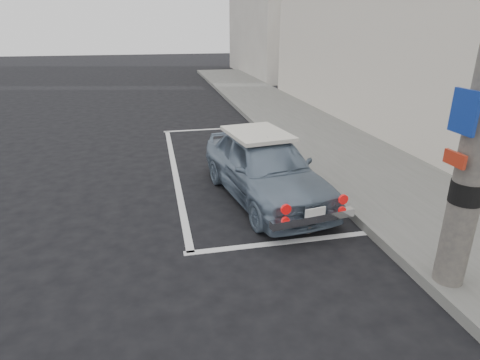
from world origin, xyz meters
name	(u,v)px	position (x,y,z in m)	size (l,w,h in m)	color
ground	(245,230)	(0.00, 0.00, 0.00)	(80.00, 80.00, 0.00)	black
sidewalk	(367,169)	(3.20, 2.00, 0.07)	(2.80, 40.00, 0.15)	#60605C
shop_building	(458,4)	(6.33, 4.00, 3.49)	(3.50, 18.00, 7.00)	silver
building_far	(273,6)	(6.35, 20.00, 4.00)	(3.50, 10.00, 8.00)	#B3ACA3
pline_rear	(285,242)	(0.50, -0.50, 0.00)	(3.00, 0.12, 0.01)	silver
pline_front	(213,129)	(0.50, 6.50, 0.00)	(3.00, 0.12, 0.01)	silver
pline_side	(175,170)	(-0.90, 3.00, 0.00)	(0.12, 7.00, 0.01)	silver
retro_coupe	(265,167)	(0.64, 1.16, 0.61)	(1.95, 3.73, 1.21)	slate
cat	(308,225)	(0.94, -0.28, 0.13)	(0.35, 0.49, 0.28)	#76655A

